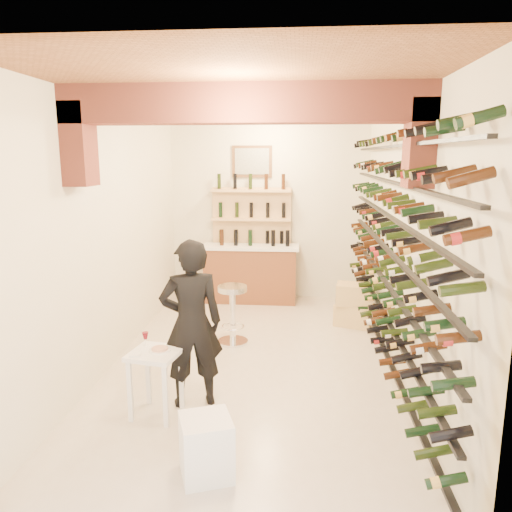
{
  "coord_description": "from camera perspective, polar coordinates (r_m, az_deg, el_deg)",
  "views": [
    {
      "loc": [
        0.52,
        -5.74,
        2.54
      ],
      "look_at": [
        0.0,
        0.3,
        1.3
      ],
      "focal_mm": 34.32,
      "sensor_mm": 36.0,
      "label": 1
    }
  ],
  "objects": [
    {
      "name": "back_shelving",
      "position": [
        8.78,
        -0.5,
        2.57
      ],
      "size": [
        1.4,
        0.31,
        2.73
      ],
      "color": "#D7B079",
      "rests_on": "ground"
    },
    {
      "name": "ground",
      "position": [
        6.3,
        -0.24,
        -12.22
      ],
      "size": [
        6.0,
        6.0,
        0.0
      ],
      "primitive_type": "plane",
      "color": "beige",
      "rests_on": "ground"
    },
    {
      "name": "room_shell",
      "position": [
        5.51,
        -0.5,
        8.55
      ],
      "size": [
        3.52,
        6.02,
        3.21
      ],
      "color": "silver",
      "rests_on": "ground"
    },
    {
      "name": "person",
      "position": [
        5.05,
        -7.54,
        -7.83
      ],
      "size": [
        0.74,
        0.6,
        1.75
      ],
      "primitive_type": "imported",
      "rotation": [
        0.0,
        0.0,
        3.46
      ],
      "color": "black",
      "rests_on": "ground"
    },
    {
      "name": "chrome_barstool",
      "position": [
        6.75,
        -2.75,
        -6.31
      ],
      "size": [
        0.42,
        0.42,
        0.81
      ],
      "rotation": [
        0.0,
        0.0,
        0.13
      ],
      "color": "silver",
      "rests_on": "ground"
    },
    {
      "name": "tasting_table",
      "position": [
        5.01,
        -11.64,
        -12.09
      ],
      "size": [
        0.54,
        0.54,
        0.81
      ],
      "rotation": [
        0.0,
        0.0,
        -0.18
      ],
      "color": "white",
      "rests_on": "ground"
    },
    {
      "name": "white_stool",
      "position": [
        4.24,
        -5.82,
        -21.27
      ],
      "size": [
        0.51,
        0.51,
        0.5
      ],
      "primitive_type": "cube",
      "rotation": [
        0.0,
        0.0,
        0.35
      ],
      "color": "white",
      "rests_on": "ground"
    },
    {
      "name": "back_counter",
      "position": [
        8.67,
        -0.64,
        -1.84
      ],
      "size": [
        1.7,
        0.62,
        1.29
      ],
      "color": "brown",
      "rests_on": "ground"
    },
    {
      "name": "crate_lower",
      "position": [
        7.67,
        11.34,
        -6.73
      ],
      "size": [
        0.65,
        0.55,
        0.33
      ],
      "primitive_type": "cube",
      "rotation": [
        0.0,
        0.0,
        -0.36
      ],
      "color": "tan",
      "rests_on": "ground"
    },
    {
      "name": "wine_rack",
      "position": [
        5.91,
        14.69,
        1.52
      ],
      "size": [
        0.32,
        5.7,
        2.56
      ],
      "color": "black",
      "rests_on": "ground"
    },
    {
      "name": "crate_upper",
      "position": [
        7.57,
        11.44,
        -4.4
      ],
      "size": [
        0.6,
        0.45,
        0.32
      ],
      "primitive_type": "cube",
      "rotation": [
        0.0,
        0.0,
        -0.15
      ],
      "color": "tan",
      "rests_on": "crate_lower"
    }
  ]
}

